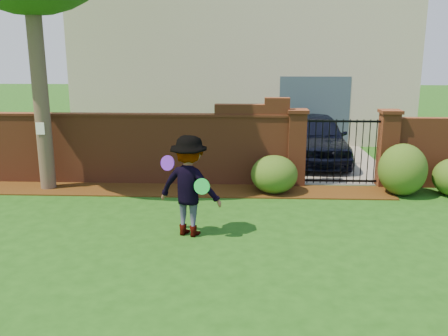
{
  "coord_description": "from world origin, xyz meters",
  "views": [
    {
      "loc": [
        1.15,
        -7.63,
        3.26
      ],
      "look_at": [
        0.74,
        1.4,
        1.05
      ],
      "focal_mm": 38.68,
      "sensor_mm": 36.0,
      "label": 1
    }
  ],
  "objects_px": {
    "car": "(316,139)",
    "man": "(188,186)",
    "frisbee_purple": "(168,163)",
    "frisbee_green": "(202,186)"
  },
  "relations": [
    {
      "from": "frisbee_purple",
      "to": "frisbee_green",
      "type": "bearing_deg",
      "value": -24.81
    },
    {
      "from": "car",
      "to": "frisbee_purple",
      "type": "xyz_separation_m",
      "value": [
        -3.46,
        -5.85,
        0.6
      ]
    },
    {
      "from": "car",
      "to": "man",
      "type": "height_order",
      "value": "man"
    },
    {
      "from": "car",
      "to": "frisbee_green",
      "type": "relative_size",
      "value": 14.87
    },
    {
      "from": "car",
      "to": "frisbee_green",
      "type": "bearing_deg",
      "value": -115.0
    },
    {
      "from": "car",
      "to": "man",
      "type": "distance_m",
      "value": 6.67
    },
    {
      "from": "car",
      "to": "frisbee_green",
      "type": "distance_m",
      "value": 6.76
    },
    {
      "from": "car",
      "to": "frisbee_purple",
      "type": "distance_m",
      "value": 6.82
    },
    {
      "from": "frisbee_purple",
      "to": "car",
      "type": "bearing_deg",
      "value": 59.35
    },
    {
      "from": "car",
      "to": "man",
      "type": "bearing_deg",
      "value": -117.89
    }
  ]
}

